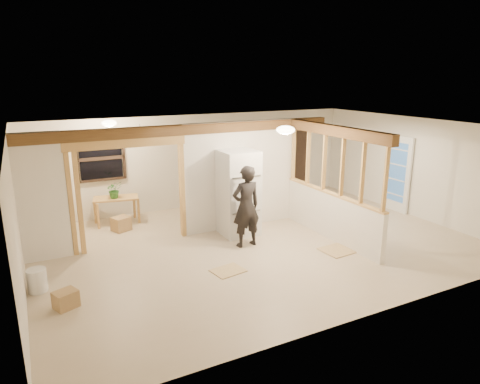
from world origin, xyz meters
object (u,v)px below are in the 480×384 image
bookshelf (290,163)px  refrigerator (238,193)px  woman (246,206)px  shop_vac (40,235)px  work_table (117,210)px

bookshelf → refrigerator: bearing=-141.9°
woman → shop_vac: size_ratio=3.02×
shop_vac → bookshelf: size_ratio=0.29×
woman → bookshelf: bookshelf is taller
refrigerator → woman: refrigerator is taller
refrigerator → work_table: size_ratio=1.84×
shop_vac → woman: bearing=-25.1°
refrigerator → woman: (-0.19, -0.73, -0.09)m
refrigerator → bookshelf: size_ratio=0.98×
woman → shop_vac: (-3.89, 1.82, -0.58)m
bookshelf → work_table: bearing=-176.9°
woman → work_table: woman is taller
shop_vac → bookshelf: bookshelf is taller
shop_vac → work_table: bearing=26.6°
work_table → shop_vac: 1.97m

